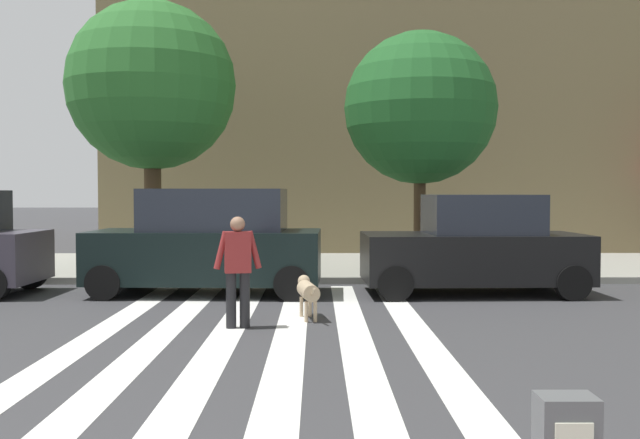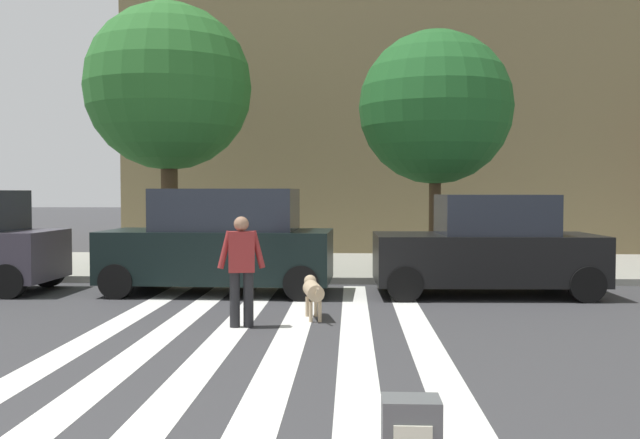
{
  "view_description": "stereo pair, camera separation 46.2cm",
  "coord_description": "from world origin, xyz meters",
  "px_view_note": "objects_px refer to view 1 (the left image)",
  "views": [
    {
      "loc": [
        1.75,
        -2.16,
        2.0
      ],
      "look_at": [
        1.8,
        7.12,
        1.63
      ],
      "focal_mm": 39.34,
      "sensor_mm": 36.0,
      "label": 1
    },
    {
      "loc": [
        2.21,
        -2.15,
        2.0
      ],
      "look_at": [
        1.8,
        7.12,
        1.63
      ],
      "focal_mm": 39.34,
      "sensor_mm": 36.0,
      "label": 2
    }
  ],
  "objects_px": {
    "parked_car_behind_first": "(209,243)",
    "pedestrian_dog_walker": "(238,265)",
    "street_tree_nearest": "(152,87)",
    "dog_on_leash": "(308,291)",
    "street_tree_middle": "(420,109)",
    "parked_car_third_in_line": "(475,247)"
  },
  "relations": [
    {
      "from": "parked_car_behind_first",
      "to": "pedestrian_dog_walker",
      "type": "relative_size",
      "value": 2.74
    },
    {
      "from": "street_tree_nearest",
      "to": "dog_on_leash",
      "type": "bearing_deg",
      "value": -54.83
    },
    {
      "from": "parked_car_behind_first",
      "to": "street_tree_middle",
      "type": "xyz_separation_m",
      "value": [
        4.45,
        2.26,
        2.88
      ]
    },
    {
      "from": "parked_car_third_in_line",
      "to": "parked_car_behind_first",
      "type": "bearing_deg",
      "value": -179.97
    },
    {
      "from": "parked_car_behind_first",
      "to": "parked_car_third_in_line",
      "type": "relative_size",
      "value": 1.05
    },
    {
      "from": "parked_car_behind_first",
      "to": "pedestrian_dog_walker",
      "type": "xyz_separation_m",
      "value": [
        0.95,
        -3.41,
        -0.08
      ]
    },
    {
      "from": "street_tree_nearest",
      "to": "street_tree_middle",
      "type": "relative_size",
      "value": 1.13
    },
    {
      "from": "street_tree_nearest",
      "to": "parked_car_third_in_line",
      "type": "bearing_deg",
      "value": -19.86
    },
    {
      "from": "parked_car_behind_first",
      "to": "street_tree_nearest",
      "type": "xyz_separation_m",
      "value": [
        -1.66,
        2.48,
        3.4
      ]
    },
    {
      "from": "parked_car_third_in_line",
      "to": "pedestrian_dog_walker",
      "type": "height_order",
      "value": "parked_car_third_in_line"
    },
    {
      "from": "dog_on_leash",
      "to": "street_tree_middle",
      "type": "bearing_deg",
      "value": 63.21
    },
    {
      "from": "street_tree_middle",
      "to": "dog_on_leash",
      "type": "bearing_deg",
      "value": -116.79
    },
    {
      "from": "street_tree_nearest",
      "to": "pedestrian_dog_walker",
      "type": "bearing_deg",
      "value": -66.12
    },
    {
      "from": "pedestrian_dog_walker",
      "to": "parked_car_behind_first",
      "type": "bearing_deg",
      "value": 105.56
    },
    {
      "from": "street_tree_middle",
      "to": "dog_on_leash",
      "type": "height_order",
      "value": "street_tree_middle"
    },
    {
      "from": "pedestrian_dog_walker",
      "to": "dog_on_leash",
      "type": "distance_m",
      "value": 1.35
    },
    {
      "from": "dog_on_leash",
      "to": "parked_car_third_in_line",
      "type": "bearing_deg",
      "value": 39.48
    },
    {
      "from": "parked_car_behind_first",
      "to": "pedestrian_dog_walker",
      "type": "distance_m",
      "value": 3.54
    },
    {
      "from": "street_tree_nearest",
      "to": "dog_on_leash",
      "type": "distance_m",
      "value": 7.43
    },
    {
      "from": "parked_car_behind_first",
      "to": "street_tree_nearest",
      "type": "relative_size",
      "value": 0.73
    },
    {
      "from": "street_tree_middle",
      "to": "dog_on_leash",
      "type": "xyz_separation_m",
      "value": [
        -2.49,
        -4.92,
        -3.44
      ]
    },
    {
      "from": "parked_car_behind_first",
      "to": "street_tree_middle",
      "type": "relative_size",
      "value": 0.82
    }
  ]
}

